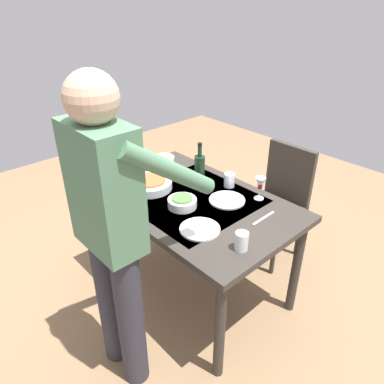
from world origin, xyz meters
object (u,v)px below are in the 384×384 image
water_cup_near_left (109,180)px  water_cup_far_left (136,205)px  serving_bowl_pasta (150,184)px  water_cup_near_right (242,241)px  dining_table (192,210)px  dinner_plate_far (200,229)px  dinner_plate_near (227,200)px  chair_near (280,195)px  water_cup_far_right (229,180)px  wine_bottle (200,169)px  wine_glass_right (260,184)px  person_server (113,228)px  side_bowl_bread (164,160)px  wine_glass_left (141,156)px  side_bowl_salad (182,202)px

water_cup_near_left → water_cup_far_left: (-0.40, 0.06, 0.01)m
serving_bowl_pasta → water_cup_near_right: bearing=176.5°
water_cup_far_left → serving_bowl_pasta: water_cup_far_left is taller
dining_table → dinner_plate_far: (-0.29, 0.20, 0.09)m
water_cup_near_left → dinner_plate_near: bearing=-146.9°
chair_near → water_cup_far_left: (0.25, 1.17, 0.28)m
chair_near → water_cup_near_left: bearing=59.7°
water_cup_far_right → water_cup_near_left: bearing=47.1°
wine_bottle → wine_glass_right: (-0.42, -0.13, -0.01)m
dining_table → chair_near: bearing=-99.6°
water_cup_near_left → dining_table: bearing=-149.7°
person_server → wine_glass_right: bearing=-95.0°
water_cup_far_right → dining_table: bearing=81.1°
water_cup_far_right → dinner_plate_far: size_ratio=0.42×
person_server → dinner_plate_far: (-0.08, -0.49, -0.20)m
water_cup_far_left → dinner_plate_near: water_cup_far_left is taller
chair_near → dinner_plate_far: bearing=98.3°
chair_near → side_bowl_bread: (0.68, 0.60, 0.27)m
wine_glass_left → wine_glass_right: same height
side_bowl_bread → wine_bottle: bearing=177.0°
water_cup_far_left → water_cup_near_left: bearing=-8.3°
chair_near → wine_glass_right: 0.62m
water_cup_near_left → person_server: bearing=151.0°
water_cup_near_right → water_cup_far_right: water_cup_near_right is taller
wine_bottle → water_cup_far_right: bearing=-146.9°
wine_glass_left → water_cup_near_right: (-1.14, 0.19, -0.05)m
water_cup_near_right → water_cup_far_left: bearing=16.0°
side_bowl_bread → water_cup_near_left: bearing=94.1°
wine_bottle → water_cup_far_left: wine_bottle is taller
water_cup_near_right → side_bowl_salad: size_ratio=0.57×
chair_near → side_bowl_salad: size_ratio=5.06×
wine_glass_left → dinner_plate_near: 0.77m
wine_glass_left → side_bowl_bread: 0.20m
side_bowl_bread → wine_glass_left: bearing=77.3°
side_bowl_salad → side_bowl_bread: size_ratio=1.12×
wine_bottle → water_cup_near_right: 0.77m
wine_glass_right → water_cup_near_right: size_ratio=1.48×
wine_glass_left → water_cup_near_right: size_ratio=1.48×
chair_near → water_cup_near_left: 1.32m
water_cup_near_right → water_cup_far_right: 0.69m
side_bowl_bread → dinner_plate_far: 0.93m
water_cup_far_left → dining_table: bearing=-107.6°
dinner_plate_near → side_bowl_bread: bearing=-5.1°
side_bowl_salad → wine_glass_left: bearing=-12.8°
serving_bowl_pasta → side_bowl_salad: 0.33m
dining_table → water_cup_near_left: bearing=30.3°
wine_glass_left → water_cup_far_left: wine_glass_left is taller
wine_glass_right → water_cup_near_left: (0.80, 0.62, -0.06)m
wine_bottle → dinner_plate_near: (-0.30, 0.04, -0.10)m
water_cup_near_right → dinner_plate_near: bearing=-39.1°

